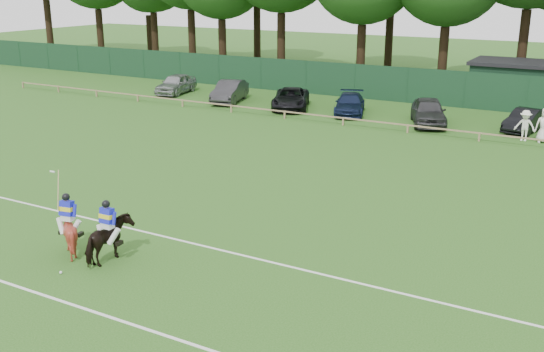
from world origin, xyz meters
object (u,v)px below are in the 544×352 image
Objects in this scene: spectator_right at (544,125)px; polo_ball at (61,272)px; sedan_grey at (230,91)px; spectator_left at (525,126)px; suv_black at (291,99)px; sedan_navy at (350,104)px; horse_dark at (109,240)px; sedan_silver at (176,84)px; estate_black at (525,121)px; hatch_grey at (428,111)px; utility_shed at (534,84)px; horse_chestnut at (69,232)px.

polo_ball is (-10.43, -24.21, -0.89)m from spectator_right.
spectator_left reaches higher than sedan_grey.
sedan_navy is (4.19, 0.30, -0.03)m from suv_black.
spectator_left reaches higher than sedan_navy.
sedan_grey reaches higher than suv_black.
horse_dark reaches higher than sedan_navy.
sedan_grey is (5.48, -0.89, 0.00)m from sedan_silver.
sedan_silver is 25.84m from spectator_left.
estate_black reaches higher than polo_ball.
spectator_left is (5.71, -1.41, 0.04)m from hatch_grey.
suv_black is 1.10× the size of sedan_navy.
utility_shed is at bearing 9.54° from suv_black.
hatch_grey is 5.48m from estate_black.
sedan_silver is 25.90m from utility_shed.
spectator_right reaches higher than suv_black.
sedan_grey is 21.26m from spectator_right.
horse_dark is 0.20× the size of utility_shed.
hatch_grey is at bearing -158.72° from estate_black.
sedan_navy is at bearing -166.88° from estate_black.
horse_chestnut is 25.57m from spectator_right.
estate_black is (19.92, 0.54, -0.11)m from sedan_grey.
sedan_grey is at bearing -19.33° from sedan_silver.
sedan_grey is 28.05m from polo_ball.
polo_ball is at bearing -105.61° from sedan_navy.
horse_chestnut is at bearing -101.40° from suv_black.
hatch_grey is (5.37, -0.64, 0.15)m from sedan_navy.
horse_dark is 0.43× the size of estate_black.
hatch_grey is 2.80× the size of spectator_left.
horse_chestnut is 0.31× the size of sedan_navy.
horse_chestnut is at bearing 124.86° from polo_ball.
sedan_grey reaches higher than horse_chestnut.
polo_ball is at bearing -100.05° from suv_black.
hatch_grey is at bearing -98.88° from horse_dark.
sedan_silver is 26.79m from spectator_right.
estate_black is 27.99m from polo_ball.
spectator_right is 10.80m from utility_shed.
horse_dark is 24.82m from spectator_right.
estate_black is (10.05, 25.16, -0.06)m from horse_chestnut.
sedan_silver is 2.35× the size of spectator_right.
utility_shed is at bearing 41.99° from hatch_grey.
horse_dark is 0.38× the size of sedan_navy.
polo_ball is at bearing -123.11° from spectator_right.
hatch_grey is 5.88m from spectator_left.
spectator_right is 0.22× the size of utility_shed.
sedan_navy is 10.77m from estate_black.
spectator_right is at bearing 9.75° from spectator_left.
horse_chestnut is at bearing -105.48° from utility_shed.
sedan_navy is at bearing -18.55° from suv_black.
spectator_right is 26.38m from polo_ball.
hatch_grey reaches higher than suv_black.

